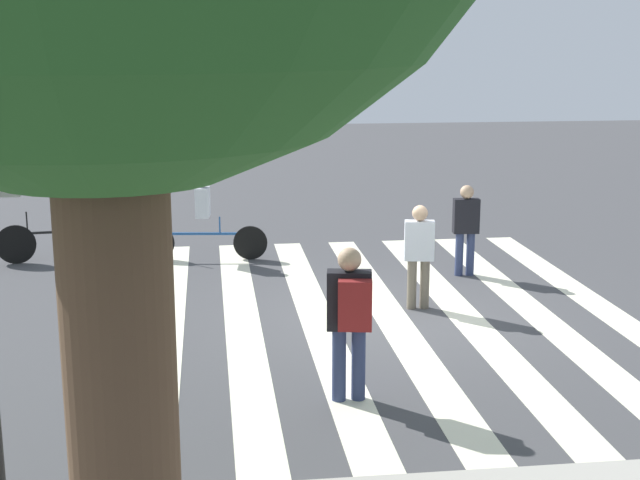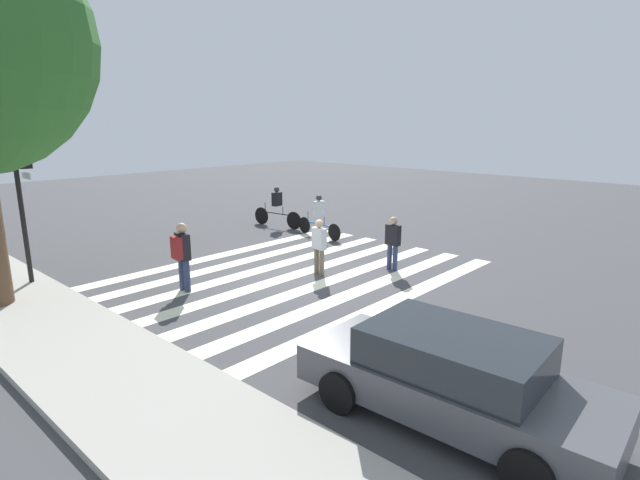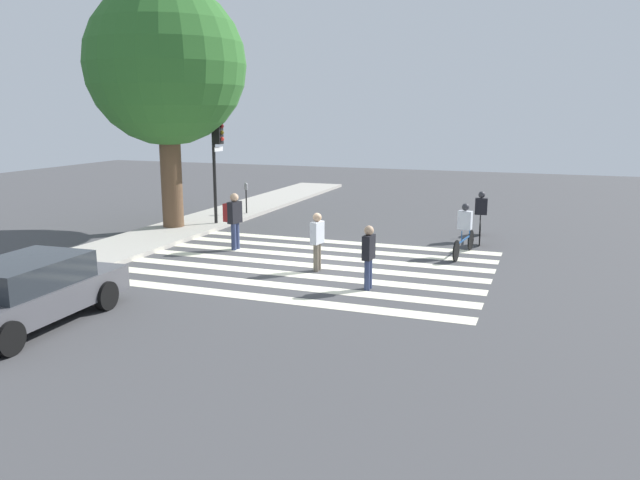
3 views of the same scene
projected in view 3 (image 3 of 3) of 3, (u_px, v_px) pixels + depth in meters
name	position (u px, v px, depth m)	size (l,w,h in m)	color
ground_plane	(309.00, 265.00, 17.60)	(60.00, 60.00, 0.00)	#444447
sidewalk_curb	(126.00, 247.00, 19.71)	(36.00, 2.50, 0.14)	#ADA89E
crosswalk_stripes	(309.00, 265.00, 17.60)	(7.08, 10.00, 0.01)	#F2EDCC
traffic_light	(217.00, 149.00, 22.84)	(0.60, 0.50, 4.13)	black
parking_meter	(246.00, 191.00, 25.51)	(0.15, 0.15, 1.40)	black
street_tree	(166.00, 66.00, 21.64)	(5.58, 5.58, 8.64)	brown
pedestrian_child_with_backpack	(369.00, 254.00, 15.07)	(0.45, 0.23, 1.58)	navy
pedestrian_adult_blue_shirt	(234.00, 217.00, 19.41)	(0.52, 0.46, 1.78)	navy
pedestrian_adult_yellow_jacket	(317.00, 238.00, 16.82)	(0.47, 0.27, 1.60)	#6B6051
cyclist_far_lane	(465.00, 227.00, 18.62)	(2.34, 0.43, 1.59)	black
cyclist_mid_street	(481.00, 215.00, 20.86)	(2.47, 0.42, 1.66)	black
car_parked_silver_sedan	(26.00, 292.00, 12.51)	(4.49, 2.02, 1.38)	#4C4C51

